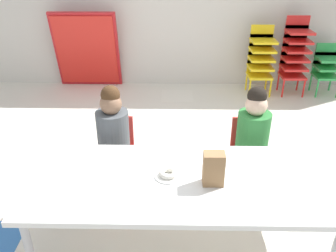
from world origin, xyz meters
The scene contains 11 objects.
ground_plane centered at (0.01, 0.00, -0.01)m, with size 6.57×4.67×0.02m.
craft_table centered at (0.00, -0.86, 0.50)m, with size 1.95×0.83×0.54m.
seated_child_near_camera centered at (-0.53, -0.22, 0.55)m, with size 0.32×0.31×0.92m.
seated_child_middle_seat centered at (0.59, -0.22, 0.55)m, with size 0.32×0.31×0.92m.
kid_chair_yellow_stack centered at (1.13, 1.96, 0.52)m, with size 0.32×0.30×0.92m.
kid_chair_red_stack centered at (1.58, 1.96, 0.58)m, with size 0.32×0.30×1.04m.
kid_chair_green_stack centered at (2.04, 1.96, 0.40)m, with size 0.32×0.30×0.68m.
folded_activity_table centered at (-1.27, 2.14, 0.54)m, with size 0.90×0.29×1.09m.
paper_bag_brown centered at (0.20, -0.90, 0.65)m, with size 0.13×0.09×0.22m, color #9E754C.
paper_plate_near_edge centered at (-0.08, -0.83, 0.55)m, with size 0.18×0.18×0.01m, color white.
donut_powdered_on_plate centered at (-0.08, -0.83, 0.57)m, with size 0.12×0.12×0.03m, color white.
Camera 1 is at (-0.05, -2.69, 1.89)m, focal length 37.50 mm.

